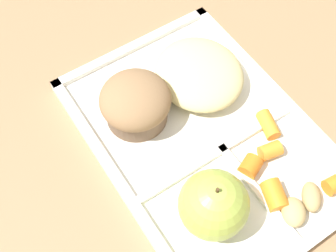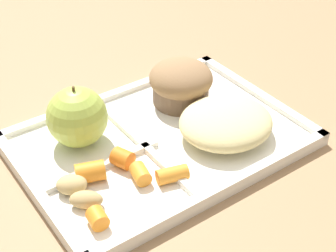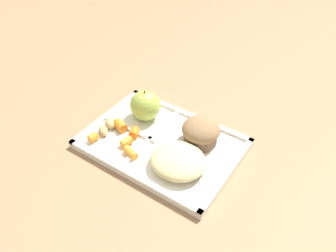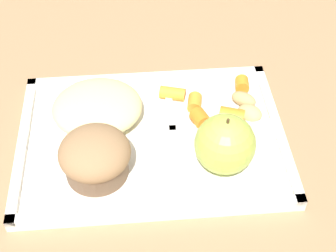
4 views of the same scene
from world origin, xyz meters
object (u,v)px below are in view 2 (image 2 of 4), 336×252
green_apple (77,117)px  bran_muffin (181,83)px  lunch_tray (160,141)px  plastic_fork (224,118)px

green_apple → bran_muffin: 0.16m
lunch_tray → plastic_fork: size_ratio=3.24×
lunch_tray → green_apple: size_ratio=4.34×
green_apple → bran_muffin: green_apple is taller
bran_muffin → plastic_fork: 0.08m
green_apple → bran_muffin: bearing=0.0°
green_apple → plastic_fork: 0.20m
lunch_tray → bran_muffin: (0.07, 0.05, 0.03)m
bran_muffin → plastic_fork: bran_muffin is taller
bran_muffin → plastic_fork: bearing=-71.7°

